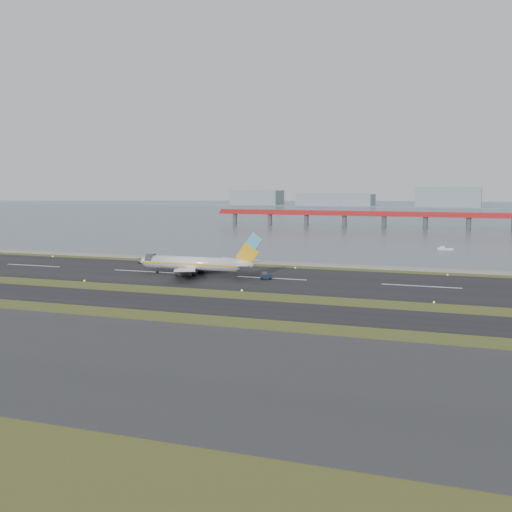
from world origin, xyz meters
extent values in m
plane|color=#3A491A|center=(0.00, 0.00, 0.00)|extent=(1000.00, 1000.00, 0.00)
cube|color=#2F2F31|center=(0.00, -55.00, 0.05)|extent=(1000.00, 50.00, 0.10)
cube|color=black|center=(0.00, -12.00, 0.05)|extent=(1000.00, 18.00, 0.10)
cube|color=black|center=(0.00, 30.00, 0.05)|extent=(1000.00, 45.00, 0.10)
cube|color=gray|center=(0.00, 60.00, 0.50)|extent=(1000.00, 2.50, 1.00)
cube|color=#42535E|center=(0.00, 460.00, 0.00)|extent=(1400.00, 800.00, 1.30)
cube|color=#AA1D1E|center=(20.00, 250.00, 7.50)|extent=(260.00, 5.00, 1.60)
cube|color=#AA1D1E|center=(20.00, 250.00, 9.00)|extent=(260.00, 0.40, 1.40)
cylinder|color=#4C4C51|center=(-76.00, 250.00, 3.00)|extent=(2.80, 2.80, 7.00)
cylinder|color=#4C4C51|center=(20.00, 250.00, 3.00)|extent=(2.80, 2.80, 7.00)
cube|color=#85959D|center=(0.00, 620.00, 0.00)|extent=(1400.00, 80.00, 1.00)
cube|color=#85959D|center=(-220.00, 620.00, 9.00)|extent=(60.00, 35.00, 18.00)
cube|color=#85959D|center=(-120.00, 620.00, 7.00)|extent=(90.00, 35.00, 14.00)
cube|color=#85959D|center=(10.00, 620.00, 11.00)|extent=(70.00, 35.00, 22.00)
cylinder|color=white|center=(-23.21, 27.69, 3.50)|extent=(28.00, 3.80, 3.80)
cone|color=white|center=(-38.81, 27.69, 3.50)|extent=(3.20, 3.80, 3.80)
cone|color=white|center=(-7.01, 27.69, 3.80)|extent=(5.00, 3.80, 3.80)
cube|color=yellow|center=(-23.21, 25.77, 3.50)|extent=(31.00, 0.06, 0.45)
cube|color=yellow|center=(-23.21, 29.61, 3.50)|extent=(31.00, 0.06, 0.45)
cube|color=white|center=(-21.01, 19.19, 2.80)|extent=(11.31, 15.89, 1.66)
cube|color=white|center=(-21.01, 36.19, 2.80)|extent=(11.31, 15.89, 1.66)
cylinder|color=#3C3D42|center=(-22.71, 21.69, 1.60)|extent=(4.20, 2.10, 2.10)
cylinder|color=#3C3D42|center=(-22.71, 33.69, 1.60)|extent=(4.20, 2.10, 2.10)
cube|color=yellow|center=(-6.21, 27.69, 6.70)|extent=(6.80, 0.35, 6.85)
cube|color=#53BAEC|center=(-4.31, 27.69, 10.40)|extent=(4.85, 0.37, 4.90)
cube|color=white|center=(-6.71, 23.89, 4.30)|extent=(5.64, 6.80, 0.22)
cube|color=white|center=(-6.71, 31.49, 4.30)|extent=(5.64, 6.80, 0.22)
cylinder|color=black|center=(-34.21, 27.69, 0.45)|extent=(0.80, 0.28, 0.80)
cylinder|color=black|center=(-21.71, 24.89, 0.55)|extent=(1.00, 0.38, 1.00)
cylinder|color=black|center=(-21.71, 30.49, 0.55)|extent=(1.00, 0.38, 1.00)
cube|color=#111B31|center=(-0.79, 27.63, 0.90)|extent=(3.59, 2.70, 1.20)
cube|color=#3C3D42|center=(-1.17, 27.51, 1.69)|extent=(1.79, 1.85, 0.70)
cylinder|color=black|center=(-1.59, 26.54, 0.35)|extent=(0.76, 0.50, 0.70)
cylinder|color=black|center=(-2.08, 28.05, 0.35)|extent=(0.76, 0.50, 0.70)
cylinder|color=black|center=(0.50, 27.22, 0.35)|extent=(0.76, 0.50, 0.70)
cylinder|color=black|center=(0.00, 28.73, 0.35)|extent=(0.76, 0.50, 0.70)
cube|color=silver|center=(39.68, 126.37, 0.35)|extent=(6.31, 2.63, 0.79)
cube|color=silver|center=(38.38, 126.52, 1.05)|extent=(1.90, 1.59, 0.79)
camera|label=1|loc=(56.03, -134.97, 25.81)|focal=45.00mm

